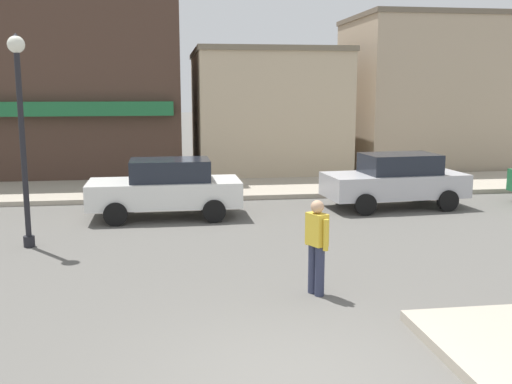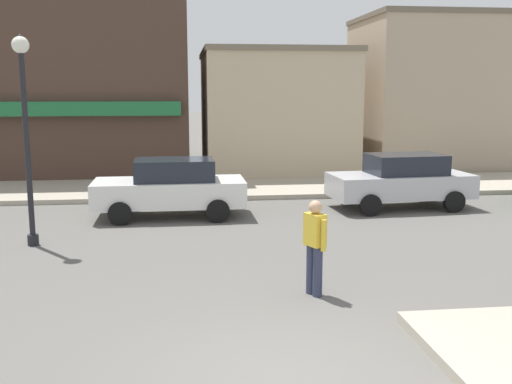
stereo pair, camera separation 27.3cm
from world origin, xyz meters
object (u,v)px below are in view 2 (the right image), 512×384
Objects in this scene: parked_car_nearest at (171,187)px; pedestrian_crossing_near at (315,244)px; lamp_post at (25,110)px; parked_car_second at (401,180)px.

parked_car_nearest is 2.50× the size of pedestrian_crossing_near.
lamp_post is 10.22m from parked_car_second.
pedestrian_crossing_near is at bearing -69.15° from parked_car_nearest.
parked_car_nearest is at bearing 110.85° from pedestrian_crossing_near.
parked_car_nearest is (2.97, 2.63, -2.15)m from lamp_post.
pedestrian_crossing_near reaches higher than parked_car_second.
lamp_post is 2.82× the size of pedestrian_crossing_near.
pedestrian_crossing_near reaches higher than parked_car_nearest.
lamp_post is at bearing -138.49° from parked_car_nearest.
parked_car_second is 2.56× the size of pedestrian_crossing_near.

